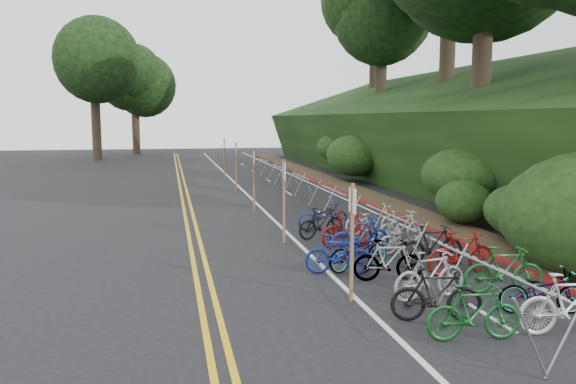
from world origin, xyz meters
The scene contains 10 objects.
ground centered at (0.00, 0.00, 0.00)m, with size 120.00×120.00×0.00m, color black.
road_markings centered at (0.63, 10.10, 0.00)m, with size 7.47×80.00×0.01m.
red_curb centered at (5.70, 12.00, 0.05)m, with size 0.25×28.00×0.10m, color maroon.
embankment centered at (12.96, 19.04, 2.57)m, with size 14.30×48.14×9.11m.
bike_rack_front centered at (2.46, -2.82, 0.94)m, with size 1.19×3.44×1.27m.
bike_racks_rest centered at (3.00, 13.00, 0.85)m, with size 1.14×23.00×1.17m.
signpost_near centered at (0.85, -0.56, 1.38)m, with size 0.08×0.40×2.42m.
signposts_rest centered at (0.60, 14.00, 1.43)m, with size 0.08×18.40×2.50m.
bike_front centered at (1.19, 1.41, 0.48)m, with size 1.61×0.45×0.96m, color navy.
bike_valet centered at (2.99, 1.60, 0.50)m, with size 3.44×11.67×1.09m.
Camera 1 is at (-2.69, -11.06, 3.68)m, focal length 35.00 mm.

